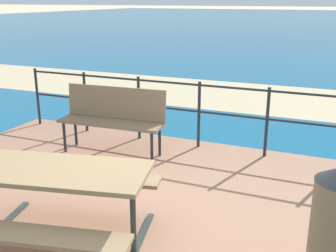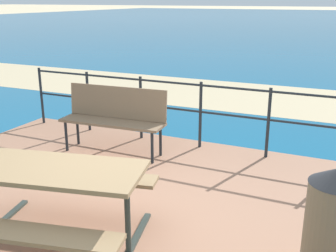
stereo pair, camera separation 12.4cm
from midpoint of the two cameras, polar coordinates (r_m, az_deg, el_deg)
name	(u,v)px [view 1 (the left image)]	position (r m, az deg, el deg)	size (l,w,h in m)	color
ground_plane	(121,228)	(4.19, -7.53, -13.98)	(240.00, 240.00, 0.00)	beige
patio_paving	(120,225)	(4.18, -7.54, -13.63)	(6.40, 5.20, 0.06)	#996B51
sea_water	(326,22)	(43.15, 21.15, 13.44)	(90.00, 90.00, 0.01)	#145B84
beach_strip	(251,97)	(9.59, 11.19, 4.04)	(54.00, 3.00, 0.01)	tan
picnic_table	(55,188)	(3.65, -16.57, -8.34)	(1.86, 1.64, 0.75)	#8C704C
park_bench	(113,114)	(5.78, -8.30, 1.65)	(1.53, 0.51, 0.93)	#7A6047
railing_fence	(199,107)	(5.92, 3.78, 2.66)	(5.94, 0.04, 0.98)	#1E2328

